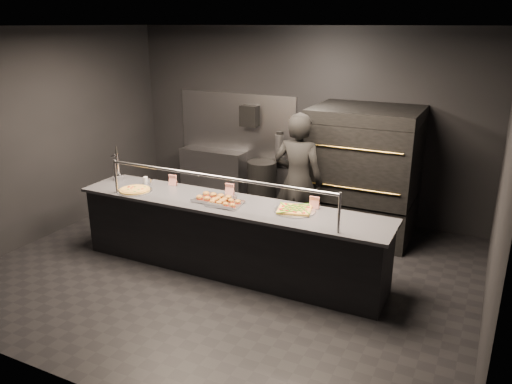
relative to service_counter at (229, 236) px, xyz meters
The scene contains 15 objects.
room 1.03m from the service_counter, 115.57° to the left, with size 6.04×6.00×3.00m.
service_counter is the anchor object (origin of this frame).
pizza_oven 2.30m from the service_counter, 57.73° to the left, with size 1.50×1.23×1.91m.
prep_shelf 2.82m from the service_counter, 124.59° to the left, with size 1.20×0.35×0.90m, color #99999E.
towel_dispenser 2.78m from the service_counter, 110.63° to the left, with size 0.30×0.20×0.35m, color black.
fire_extinguisher 2.50m from the service_counter, 98.30° to the left, with size 0.14×0.14×0.51m.
beer_tap 1.96m from the service_counter, behind, with size 0.14×0.19×0.52m.
round_pizza 1.42m from the service_counter, behind, with size 0.46×0.46×0.03m.
slider_tray_a 0.52m from the service_counter, behind, with size 0.50×0.38×0.08m.
slider_tray_b 0.49m from the service_counter, 90.15° to the right, with size 0.44×0.34×0.07m.
square_pizza 0.98m from the service_counter, ahead, with size 0.49×0.49×0.05m.
condiment_jar 1.47m from the service_counter, behind, with size 0.15×0.06×0.10m.
tent_cards 0.60m from the service_counter, 98.94° to the left, with size 2.17×0.04×0.15m.
trash_bin 2.30m from the service_counter, 104.88° to the left, with size 0.50×0.50×0.83m, color black.
worker 1.29m from the service_counter, 65.37° to the left, with size 0.70×0.46×1.92m, color black.
Camera 1 is at (2.85, -5.07, 3.03)m, focal length 35.00 mm.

